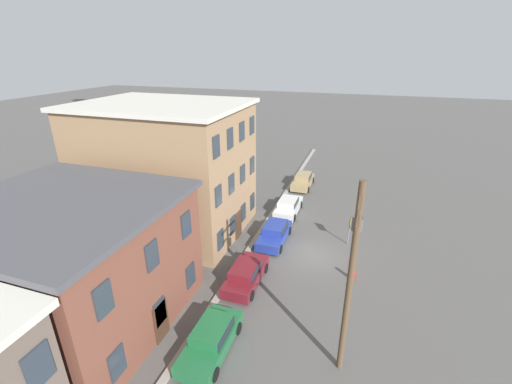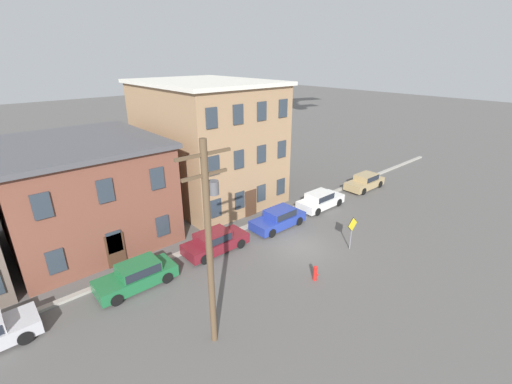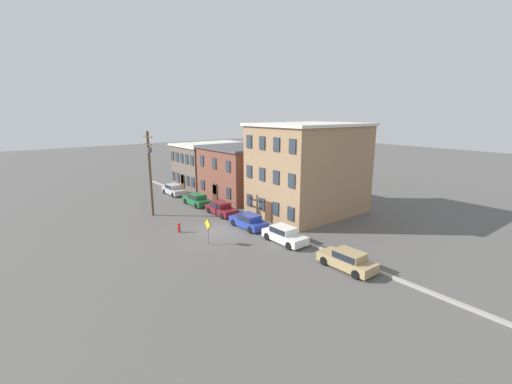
% 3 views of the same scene
% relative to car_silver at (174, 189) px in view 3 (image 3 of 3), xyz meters
% --- Properties ---
extents(ground_plane, '(200.00, 200.00, 0.00)m').
position_rel_car_silver_xyz_m(ground_plane, '(17.25, -3.35, -0.75)').
color(ground_plane, '#565451').
extents(kerb_strip, '(56.00, 0.36, 0.16)m').
position_rel_car_silver_xyz_m(kerb_strip, '(17.25, 1.15, -0.67)').
color(kerb_strip, '#9E998E').
rests_on(kerb_strip, ground_plane).
extents(apartment_corner, '(8.57, 11.24, 6.66)m').
position_rel_car_silver_xyz_m(apartment_corner, '(-2.35, 8.00, 2.60)').
color(apartment_corner, '#66564C').
rests_on(apartment_corner, ground_plane).
extents(apartment_midblock, '(10.12, 10.78, 7.01)m').
position_rel_car_silver_xyz_m(apartment_midblock, '(7.02, 7.78, 2.77)').
color(apartment_midblock, brown).
rests_on(apartment_midblock, ground_plane).
extents(apartment_far, '(9.57, 12.34, 10.28)m').
position_rel_car_silver_xyz_m(apartment_far, '(17.93, 8.56, 4.41)').
color(apartment_far, '#9E7A56').
rests_on(apartment_far, ground_plane).
extents(car_silver, '(4.40, 1.92, 1.43)m').
position_rel_car_silver_xyz_m(car_silver, '(0.00, 0.00, 0.00)').
color(car_silver, '#B7B7BC').
rests_on(car_silver, ground_plane).
extents(car_green, '(4.40, 1.92, 1.43)m').
position_rel_car_silver_xyz_m(car_green, '(7.13, -0.16, 0.00)').
color(car_green, '#1E6638').
rests_on(car_green, ground_plane).
extents(car_maroon, '(4.40, 1.92, 1.43)m').
position_rel_car_silver_xyz_m(car_maroon, '(12.58, 0.03, 0.00)').
color(car_maroon, maroon).
rests_on(car_maroon, ground_plane).
extents(car_blue, '(4.40, 1.92, 1.43)m').
position_rel_car_silver_xyz_m(car_blue, '(18.24, -0.30, 0.00)').
color(car_blue, '#233899').
rests_on(car_blue, ground_plane).
extents(car_white, '(4.40, 1.92, 1.43)m').
position_rel_car_silver_xyz_m(car_white, '(23.38, -0.16, 0.00)').
color(car_white, silver).
rests_on(car_white, ground_plane).
extents(car_tan, '(4.40, 1.92, 1.43)m').
position_rel_car_silver_xyz_m(car_tan, '(30.31, -0.13, 0.00)').
color(car_tan, tan).
rests_on(car_tan, ground_plane).
extents(caution_sign, '(1.05, 0.08, 2.39)m').
position_rel_car_silver_xyz_m(caution_sign, '(19.59, -5.81, 0.85)').
color(caution_sign, slate).
rests_on(caution_sign, ground_plane).
extents(utility_pole, '(2.40, 0.44, 9.46)m').
position_rel_car_silver_xyz_m(utility_pole, '(8.16, -6.32, 4.56)').
color(utility_pole, brown).
rests_on(utility_pole, ground_plane).
extents(fire_hydrant, '(0.24, 0.34, 0.96)m').
position_rel_car_silver_xyz_m(fire_hydrant, '(15.13, -6.47, -0.27)').
color(fire_hydrant, red).
rests_on(fire_hydrant, ground_plane).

